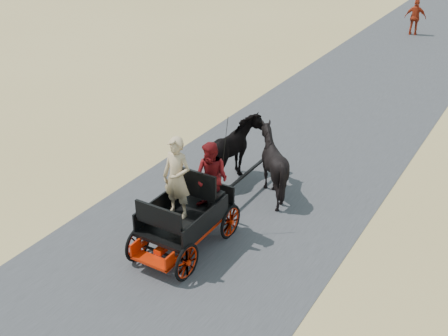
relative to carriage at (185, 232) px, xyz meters
The scene contains 8 objects.
ground 2.01m from the carriage, 86.58° to the left, with size 140.00×140.00×0.00m, color tan.
road 2.01m from the carriage, 86.58° to the left, with size 6.00×140.00×0.01m, color #38383A.
carriage is the anchor object (origin of this frame).
horse_left 3.09m from the carriage, 100.39° to the left, with size 0.91×2.01×1.70m, color black.
horse_right 3.09m from the carriage, 79.61° to the left, with size 1.37×1.54×1.70m, color black.
driver_man 1.28m from the carriage, 165.96° to the left, with size 0.66×0.43×1.80m, color tan.
passenger_woman 1.33m from the carriage, 63.43° to the left, with size 0.77×0.60×1.58m, color #660C0F.
pedestrian 20.49m from the carriage, 91.27° to the left, with size 1.01×0.42×1.73m, color #9C2911.
Camera 1 is at (5.76, -10.09, 7.24)m, focal length 45.00 mm.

